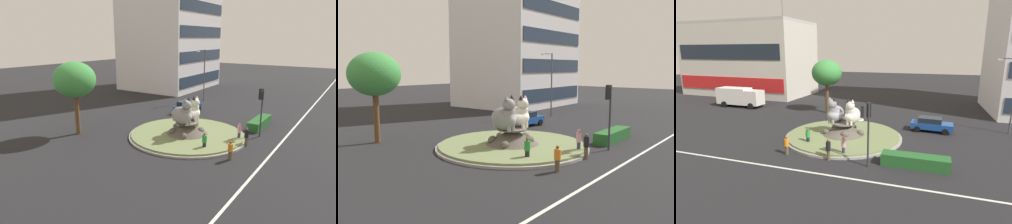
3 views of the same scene
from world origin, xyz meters
TOP-DOWN VIEW (x-y plane):
  - ground_plane at (0.00, 0.00)m, footprint 160.00×160.00m
  - lane_centreline at (0.00, -8.05)m, footprint 112.00×0.20m
  - roundabout_island at (0.00, 0.00)m, footprint 11.30×11.30m
  - cat_statue_grey at (-0.88, -0.01)m, footprint 1.93×2.58m
  - cat_statue_white at (0.87, 0.06)m, footprint 1.77×2.47m
  - traffic_light_mast at (3.74, -5.79)m, footprint 0.70×0.63m
  - clipped_hedge_strip at (7.10, -4.84)m, footprint 4.83×1.20m
  - broadleaf_tree_behind_island at (-5.48, 9.31)m, footprint 4.01×4.01m
  - streetlight_arm at (15.49, 6.43)m, footprint 1.90×0.45m
  - pedestrian_pink_shirt at (1.58, -4.65)m, footprint 0.34×0.34m
  - pedestrian_black_shirt at (0.68, -5.66)m, footprint 0.37×0.37m
  - pedestrian_green_shirt at (-2.32, -3.08)m, footprint 0.40×0.40m
  - pedestrian_orange_shirt at (-2.96, -5.67)m, footprint 0.39×0.39m
  - sedan_on_far_lane at (8.10, 4.78)m, footprint 4.24×2.15m

SIDE VIEW (x-z plane):
  - ground_plane at x=0.00m, z-range 0.00..0.00m
  - lane_centreline at x=0.00m, z-range 0.00..0.01m
  - roundabout_island at x=0.00m, z-range -0.33..1.14m
  - clipped_hedge_strip at x=7.10m, z-range 0.00..0.90m
  - sedan_on_far_lane at x=8.10m, z-range 0.04..1.52m
  - pedestrian_green_shirt at x=-2.32m, z-range 0.03..1.57m
  - pedestrian_orange_shirt at x=-2.96m, z-range 0.03..1.57m
  - pedestrian_black_shirt at x=0.68m, z-range 0.04..1.74m
  - pedestrian_pink_shirt at x=1.58m, z-range 0.05..1.79m
  - cat_statue_white at x=0.87m, z-range 1.14..3.58m
  - cat_statue_grey at x=-0.88m, z-range 1.12..3.70m
  - traffic_light_mast at x=3.74m, z-range 1.10..5.83m
  - streetlight_arm at x=15.49m, z-range 0.56..8.19m
  - broadleaf_tree_behind_island at x=-5.48m, z-range 1.82..8.96m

